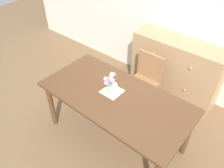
{
  "coord_description": "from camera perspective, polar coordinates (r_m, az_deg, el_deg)",
  "views": [
    {
      "loc": [
        1.23,
        -1.53,
        2.57
      ],
      "look_at": [
        -0.08,
        0.03,
        0.9
      ],
      "focal_mm": 35.78,
      "sensor_mm": 36.0,
      "label": 1
    }
  ],
  "objects": [
    {
      "name": "dining_table",
      "position": [
        2.72,
        0.87,
        -4.37
      ],
      "size": [
        1.84,
        0.91,
        0.78
      ],
      "color": "brown",
      "rests_on": "ground_plane"
    },
    {
      "name": "placemat",
      "position": [
        2.72,
        0.0,
        -1.89
      ],
      "size": [
        0.23,
        0.23,
        0.01
      ],
      "primitive_type": "cube",
      "color": "beige",
      "rests_on": "dining_table"
    },
    {
      "name": "flower_vase",
      "position": [
        2.63,
        -0.19,
        0.08
      ],
      "size": [
        0.21,
        0.22,
        0.26
      ],
      "color": "silver",
      "rests_on": "placemat"
    },
    {
      "name": "chair_far",
      "position": [
        3.37,
        8.5,
        1.36
      ],
      "size": [
        0.42,
        0.42,
        0.9
      ],
      "rotation": [
        0.0,
        0.0,
        3.14
      ],
      "color": "#9E7047",
      "rests_on": "ground_plane"
    },
    {
      "name": "back_wall",
      "position": [
        3.57,
        18.39,
        18.35
      ],
      "size": [
        7.0,
        0.1,
        2.8
      ],
      "primitive_type": "cube",
      "color": "silver",
      "rests_on": "ground_plane"
    },
    {
      "name": "dresser",
      "position": [
        3.7,
        15.82,
        3.67
      ],
      "size": [
        1.4,
        0.47,
        1.0
      ],
      "color": "tan",
      "rests_on": "ground_plane"
    },
    {
      "name": "ground_plane",
      "position": [
        3.24,
        0.75,
        -13.18
      ],
      "size": [
        12.0,
        12.0,
        0.0
      ],
      "primitive_type": "plane",
      "color": "brown"
    }
  ]
}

